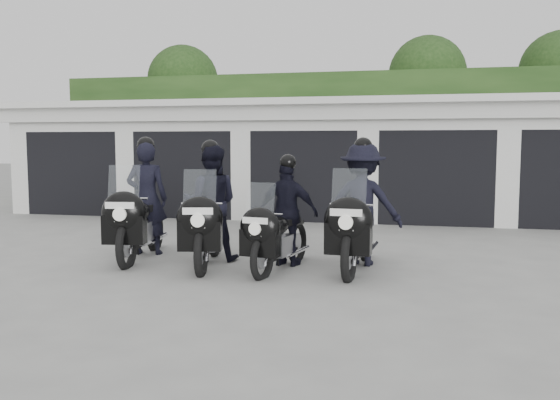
% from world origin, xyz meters
% --- Properties ---
extents(ground, '(80.00, 80.00, 0.00)m').
position_xyz_m(ground, '(0.00, 0.00, 0.00)').
color(ground, gray).
rests_on(ground, ground).
extents(garage_block, '(16.40, 6.80, 2.96)m').
position_xyz_m(garage_block, '(-0.00, 8.06, 1.42)').
color(garage_block, silver).
rests_on(garage_block, ground).
extents(background_vegetation, '(20.00, 3.90, 5.80)m').
position_xyz_m(background_vegetation, '(0.37, 12.92, 2.77)').
color(background_vegetation, '#1A3413').
rests_on(background_vegetation, ground).
extents(police_bike_a, '(0.94, 2.37, 2.07)m').
position_xyz_m(police_bike_a, '(-1.79, 0.44, 0.82)').
color(police_bike_a, black).
rests_on(police_bike_a, ground).
extents(police_bike_b, '(1.12, 2.29, 2.02)m').
position_xyz_m(police_bike_b, '(-0.55, 0.30, 0.85)').
color(police_bike_b, black).
rests_on(police_bike_b, ground).
extents(police_bike_c, '(1.05, 2.04, 1.79)m').
position_xyz_m(police_bike_c, '(0.69, 0.19, 0.76)').
color(police_bike_c, black).
rests_on(police_bike_c, ground).
extents(police_bike_d, '(1.28, 2.36, 2.06)m').
position_xyz_m(police_bike_d, '(1.82, 0.50, 0.88)').
color(police_bike_d, black).
rests_on(police_bike_d, ground).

